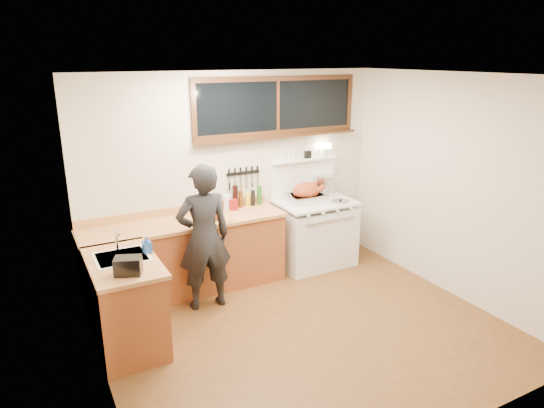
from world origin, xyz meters
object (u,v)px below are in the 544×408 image
vintage_stove (314,231)px  cutting_board (210,217)px  man (204,238)px  roast_turkey (306,194)px

vintage_stove → cutting_board: bearing=-175.1°
man → cutting_board: (0.19, 0.29, 0.12)m
man → cutting_board: 0.37m
cutting_board → roast_turkey: 1.44m
vintage_stove → cutting_board: vintage_stove is taller
vintage_stove → man: size_ratio=0.96×
man → cutting_board: man is taller
vintage_stove → roast_turkey: size_ratio=3.07×
cutting_board → roast_turkey: roast_turkey is taller
vintage_stove → roast_turkey: bearing=157.8°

